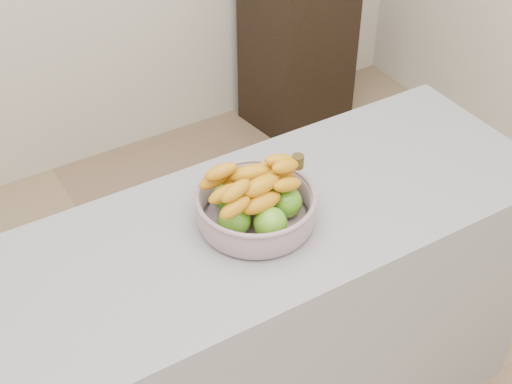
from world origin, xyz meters
TOP-DOWN VIEW (x-y plane):
  - counter at (0.00, 0.29)m, footprint 2.00×0.60m
  - cabinet at (1.29, 1.78)m, footprint 0.53×0.45m
  - fruit_bowl at (0.15, 0.29)m, footprint 0.32×0.32m

SIDE VIEW (x-z plane):
  - cabinet at x=1.29m, z-range 0.00..0.87m
  - counter at x=0.00m, z-range 0.00..0.90m
  - fruit_bowl at x=0.15m, z-range 0.87..1.04m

